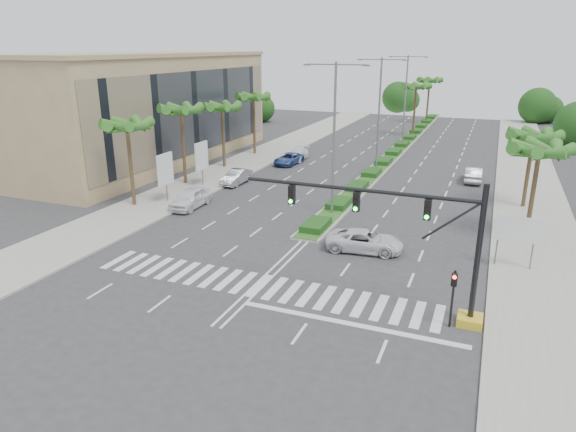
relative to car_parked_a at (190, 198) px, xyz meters
name	(u,v)px	position (x,y,z in m)	size (l,w,h in m)	color
ground	(259,286)	(11.79, -11.49, -0.83)	(160.00, 160.00, 0.00)	#333335
footpath_right	(533,215)	(26.99, 8.51, -0.75)	(6.00, 120.00, 0.15)	gray
footpath_left	(207,180)	(-3.41, 8.51, -0.75)	(6.00, 120.00, 0.15)	gray
median	(401,148)	(11.79, 33.51, -0.73)	(2.20, 75.00, 0.20)	gray
median_grass	(401,147)	(11.79, 33.51, -0.61)	(1.80, 75.00, 0.04)	#27591E
building	(151,110)	(-14.21, 14.51, 5.17)	(12.00, 36.00, 12.00)	tan
signal_gantry	(429,253)	(21.06, -11.49, 2.63)	(12.60, 1.20, 7.20)	gold
pedestrian_signal	(453,290)	(22.39, -12.17, 1.22)	(0.28, 0.36, 3.00)	black
direction_sign	(517,232)	(25.29, -3.50, 1.62)	(2.70, 0.11, 3.40)	slate
billboard_near	(165,170)	(-2.71, 0.51, 2.13)	(0.18, 2.10, 4.35)	slate
billboard_far	(202,156)	(-2.71, 6.51, 2.13)	(0.18, 2.10, 4.35)	slate
palm_left_near	(127,128)	(-4.71, -1.49, 5.86)	(4.57, 4.68, 7.55)	brown
palm_left_mid	(181,112)	(-4.71, 6.51, 6.25)	(4.57, 4.68, 7.95)	brown
palm_left_far	(222,109)	(-4.71, 14.51, 5.67)	(4.57, 4.68, 7.35)	brown
palm_left_end	(254,99)	(-4.71, 22.51, 6.05)	(4.57, 4.68, 7.75)	brown
palm_right_near	(539,153)	(26.29, 2.51, 5.38)	(4.57, 4.68, 7.05)	brown
palm_right_far	(533,139)	(26.29, 10.51, 5.09)	(4.57, 4.68, 6.75)	brown
palm_median_a	(416,88)	(11.79, 43.51, 6.34)	(4.57, 4.68, 8.05)	brown
palm_median_b	(430,82)	(11.79, 58.51, 6.34)	(4.57, 4.68, 8.05)	brown
streetlight_near	(334,132)	(11.79, 2.51, 5.98)	(5.10, 0.25, 12.00)	slate
streetlight_mid	(379,109)	(11.79, 18.51, 5.98)	(5.10, 0.25, 12.00)	slate
streetlight_far	(405,96)	(11.79, 34.51, 5.98)	(5.10, 0.25, 12.00)	slate
car_parked_a	(190,198)	(0.00, 0.00, 0.00)	(1.95, 4.86, 1.66)	white
car_parked_b	(236,177)	(-0.01, 8.44, -0.11)	(1.51, 4.34, 1.43)	#9FA0A4
car_parked_c	(289,159)	(1.48, 18.69, -0.18)	(2.16, 4.68, 1.30)	#2C4588
car_parked_d	(298,154)	(1.58, 21.34, -0.13)	(1.95, 4.79, 1.39)	white
car_crossing	(365,241)	(16.12, -4.04, -0.12)	(2.36, 5.12, 1.42)	silver
car_right	(473,174)	(21.81, 18.27, -0.07)	(1.60, 4.58, 1.51)	#ABABB0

